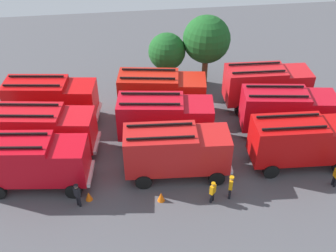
% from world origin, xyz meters
% --- Properties ---
extents(ground_plane, '(55.14, 55.14, 0.00)m').
position_xyz_m(ground_plane, '(0.00, 0.00, 0.00)').
color(ground_plane, '#4C4C51').
extents(fire_truck_0, '(7.44, 3.44, 3.88)m').
position_xyz_m(fire_truck_0, '(-9.33, -3.53, 2.15)').
color(fire_truck_0, red).
rests_on(fire_truck_0, ground).
extents(fire_truck_1, '(7.34, 3.13, 3.88)m').
position_xyz_m(fire_truck_1, '(0.05, -3.73, 2.15)').
color(fire_truck_1, red).
rests_on(fire_truck_1, ground).
extents(fire_truck_2, '(7.32, 3.05, 3.88)m').
position_xyz_m(fire_truck_2, '(8.79, -3.83, 2.15)').
color(fire_truck_2, red).
rests_on(fire_truck_2, ground).
extents(fire_truck_3, '(7.48, 3.59, 3.88)m').
position_xyz_m(fire_truck_3, '(-8.94, -0.22, 2.15)').
color(fire_truck_3, red).
rests_on(fire_truck_3, ground).
extents(fire_truck_4, '(7.47, 3.56, 3.88)m').
position_xyz_m(fire_truck_4, '(-0.23, 0.09, 2.15)').
color(fire_truck_4, red).
rests_on(fire_truck_4, ground).
extents(fire_truck_5, '(7.48, 3.60, 3.88)m').
position_xyz_m(fire_truck_5, '(9.17, -0.14, 2.15)').
color(fire_truck_5, red).
rests_on(fire_truck_5, ground).
extents(fire_truck_6, '(7.46, 3.54, 3.88)m').
position_xyz_m(fire_truck_6, '(-8.88, 3.78, 2.15)').
color(fire_truck_6, red).
rests_on(fire_truck_6, ground).
extents(fire_truck_7, '(7.49, 3.66, 3.88)m').
position_xyz_m(fire_truck_7, '(-0.05, 3.68, 2.15)').
color(fire_truck_7, red).
rests_on(fire_truck_7, ground).
extents(fire_truck_8, '(7.29, 2.99, 3.88)m').
position_xyz_m(fire_truck_8, '(8.80, 3.65, 2.15)').
color(fire_truck_8, red).
rests_on(fire_truck_8, ground).
extents(firefighter_0, '(0.46, 0.47, 1.81)m').
position_xyz_m(firefighter_0, '(-6.50, -5.81, 1.03)').
color(firefighter_0, black).
rests_on(firefighter_0, ground).
extents(firefighter_2, '(0.37, 0.48, 1.84)m').
position_xyz_m(firefighter_2, '(3.21, -6.39, 1.05)').
color(firefighter_2, black).
rests_on(firefighter_2, ground).
extents(firefighter_3, '(0.29, 0.45, 1.71)m').
position_xyz_m(firefighter_3, '(10.45, -6.27, 0.96)').
color(firefighter_3, black).
rests_on(firefighter_3, ground).
extents(firefighter_4, '(0.47, 0.47, 1.64)m').
position_xyz_m(firefighter_4, '(2.00, -6.58, 0.91)').
color(firefighter_4, black).
rests_on(firefighter_4, ground).
extents(tree_0, '(3.32, 3.32, 5.15)m').
position_xyz_m(tree_0, '(0.98, 8.21, 3.46)').
color(tree_0, brown).
rests_on(tree_0, ground).
extents(tree_1, '(4.23, 4.23, 6.56)m').
position_xyz_m(tree_1, '(4.53, 8.21, 4.41)').
color(tree_1, brown).
rests_on(tree_1, ground).
extents(traffic_cone_0, '(0.48, 0.48, 0.69)m').
position_xyz_m(traffic_cone_0, '(-1.25, -6.08, 0.34)').
color(traffic_cone_0, '#F2600C').
rests_on(traffic_cone_0, ground).
extents(traffic_cone_1, '(0.39, 0.39, 0.55)m').
position_xyz_m(traffic_cone_1, '(-7.24, 5.69, 0.28)').
color(traffic_cone_1, '#F2600C').
rests_on(traffic_cone_1, ground).
extents(traffic_cone_2, '(0.46, 0.46, 0.66)m').
position_xyz_m(traffic_cone_2, '(-5.89, -5.40, 0.33)').
color(traffic_cone_2, '#F2600C').
rests_on(traffic_cone_2, ground).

